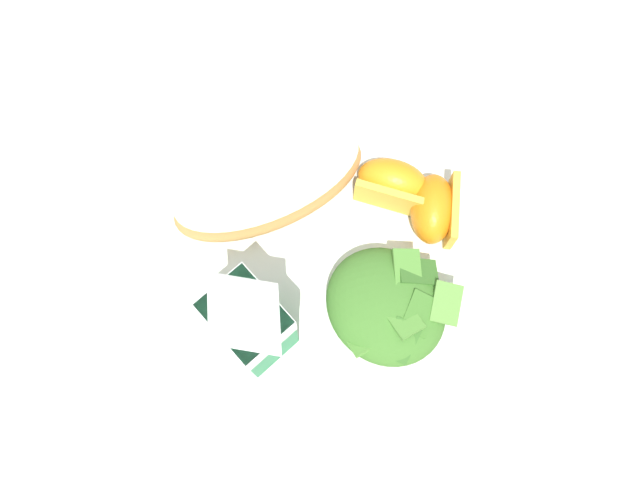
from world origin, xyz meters
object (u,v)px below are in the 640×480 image
(milk_carton, at_px, (248,321))
(paper_napkin, at_px, (540,160))
(cheesy_pizza_bread, at_px, (268,182))
(green_salad_pile, at_px, (391,302))
(orange_wedge_middle, at_px, (392,183))
(orange_wedge_front, at_px, (435,209))
(white_plate, at_px, (320,246))

(milk_carton, height_order, paper_napkin, milk_carton)
(cheesy_pizza_bread, height_order, green_salad_pile, green_salad_pile)
(milk_carton, distance_m, orange_wedge_middle, 0.17)
(cheesy_pizza_bread, bearing_deg, orange_wedge_front, -142.10)
(paper_napkin, bearing_deg, white_plate, 70.53)
(white_plate, distance_m, orange_wedge_middle, 0.08)
(cheesy_pizza_bread, relative_size, milk_carton, 1.69)
(white_plate, relative_size, orange_wedge_middle, 4.00)
(white_plate, height_order, orange_wedge_middle, orange_wedge_middle)
(green_salad_pile, relative_size, milk_carton, 0.91)
(orange_wedge_front, distance_m, paper_napkin, 0.12)
(orange_wedge_front, bearing_deg, green_salad_pile, 111.46)
(cheesy_pizza_bread, height_order, orange_wedge_front, orange_wedge_front)
(milk_carton, xyz_separation_m, orange_wedge_middle, (0.02, -0.17, -0.04))
(cheesy_pizza_bread, distance_m, orange_wedge_front, 0.14)
(orange_wedge_front, bearing_deg, milk_carton, 82.06)
(white_plate, xyz_separation_m, milk_carton, (-0.02, 0.09, 0.07))
(milk_carton, bearing_deg, orange_wedge_front, -97.94)
(green_salad_pile, xyz_separation_m, orange_wedge_front, (0.03, -0.08, -0.00))
(cheesy_pizza_bread, distance_m, orange_wedge_middle, 0.10)
(white_plate, relative_size, paper_napkin, 2.55)
(orange_wedge_front, xyz_separation_m, paper_napkin, (-0.03, -0.12, -0.03))
(white_plate, height_order, orange_wedge_front, orange_wedge_front)
(milk_carton, bearing_deg, cheesy_pizza_bread, -46.11)
(white_plate, distance_m, paper_napkin, 0.22)
(white_plate, bearing_deg, milk_carton, 103.54)
(paper_napkin, bearing_deg, cheesy_pizza_bread, 56.13)
(cheesy_pizza_bread, bearing_deg, paper_napkin, -123.87)
(green_salad_pile, relative_size, paper_napkin, 0.91)
(orange_wedge_front, relative_size, paper_napkin, 0.62)
(milk_carton, relative_size, paper_napkin, 1.00)
(green_salad_pile, distance_m, paper_napkin, 0.20)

